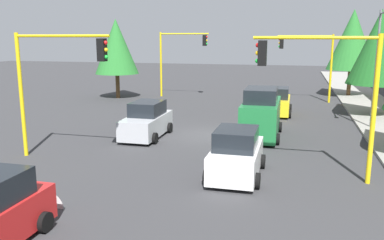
% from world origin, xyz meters
% --- Properties ---
extents(ground_plane, '(120.00, 120.00, 0.00)m').
position_xyz_m(ground_plane, '(0.00, 0.00, 0.00)').
color(ground_plane, '#353538').
extents(lane_arrow_near, '(2.40, 1.10, 1.10)m').
position_xyz_m(lane_arrow_near, '(11.51, -3.00, 0.01)').
color(lane_arrow_near, silver).
rests_on(lane_arrow_near, ground).
extents(traffic_signal_near_right, '(0.36, 4.59, 5.67)m').
position_xyz_m(traffic_signal_near_right, '(6.00, -5.70, 4.02)').
color(traffic_signal_near_right, yellow).
rests_on(traffic_signal_near_right, ground).
extents(traffic_signal_far_left, '(0.36, 4.59, 5.70)m').
position_xyz_m(traffic_signal_far_left, '(-14.00, 5.70, 4.03)').
color(traffic_signal_far_left, yellow).
rests_on(traffic_signal_far_left, ground).
extents(traffic_signal_near_left, '(0.36, 4.59, 5.60)m').
position_xyz_m(traffic_signal_near_left, '(6.00, 5.69, 3.97)').
color(traffic_signal_near_left, yellow).
rests_on(traffic_signal_near_left, ground).
extents(traffic_signal_far_right, '(0.36, 4.59, 5.90)m').
position_xyz_m(traffic_signal_far_right, '(-14.00, -5.73, 4.16)').
color(traffic_signal_far_right, yellow).
rests_on(traffic_signal_far_right, ground).
extents(street_lamp_curbside, '(2.15, 0.28, 7.00)m').
position_xyz_m(street_lamp_curbside, '(-3.61, 9.20, 4.35)').
color(street_lamp_curbside, slate).
rests_on(street_lamp_curbside, ground).
extents(tree_opposite_side, '(3.88, 3.88, 7.07)m').
position_xyz_m(tree_opposite_side, '(-12.00, -11.00, 4.63)').
color(tree_opposite_side, brown).
rests_on(tree_opposite_side, ground).
extents(tree_roadside_far, '(4.34, 4.34, 7.94)m').
position_xyz_m(tree_roadside_far, '(-18.00, 9.50, 5.22)').
color(tree_roadside_far, brown).
rests_on(tree_roadside_far, ground).
extents(tree_roadside_mid, '(4.01, 4.01, 7.33)m').
position_xyz_m(tree_roadside_mid, '(-8.00, 10.00, 4.80)').
color(tree_roadside_mid, brown).
rests_on(tree_roadside_mid, ground).
extents(delivery_van_green, '(4.80, 2.22, 2.77)m').
position_xyz_m(delivery_van_green, '(-0.31, 2.90, 1.28)').
color(delivery_van_green, '#1E7238').
rests_on(delivery_van_green, ground).
extents(car_silver, '(4.17, 2.07, 1.98)m').
position_xyz_m(car_silver, '(1.18, -3.25, 0.90)').
color(car_silver, '#B2B5BA').
rests_on(car_silver, ground).
extents(car_white, '(3.95, 2.10, 1.98)m').
position_xyz_m(car_white, '(6.43, 2.51, 0.90)').
color(car_white, white).
rests_on(car_white, ground).
extents(car_yellow, '(3.91, 2.02, 1.98)m').
position_xyz_m(car_yellow, '(-7.37, 3.48, 0.90)').
color(car_yellow, yellow).
rests_on(car_yellow, ground).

